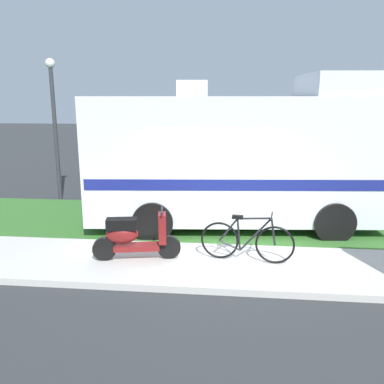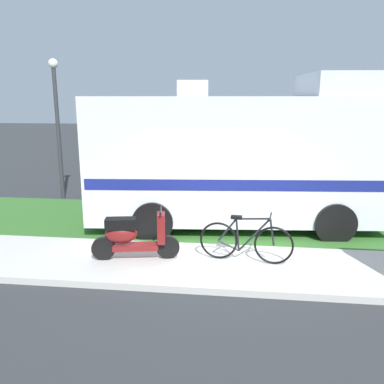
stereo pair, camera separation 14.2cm
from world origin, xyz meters
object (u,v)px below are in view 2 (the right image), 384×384
Objects in this scene: motorhome_rv at (239,156)px; bicycle at (246,241)px; scooter at (132,236)px; street_lamp_post at (57,116)px; pickup_truck_near at (217,160)px.

motorhome_rv is 2.83m from bicycle.
scooter is at bearing -126.07° from motorhome_rv.
street_lamp_post is at bearing 126.55° from scooter.
street_lamp_post reaches higher than pickup_truck_near.
motorhome_rv is at bearing -20.75° from street_lamp_post.
pickup_truck_near is (-0.77, 4.60, -0.80)m from motorhome_rv.
scooter is at bearing -99.25° from pickup_truck_near.
pickup_truck_near is at bearing 80.75° from scooter.
pickup_truck_near is (1.19, 7.28, 0.35)m from scooter.
scooter is 0.95× the size of bicycle.
bicycle is 7.22m from pickup_truck_near.
motorhome_rv reaches higher than scooter.
scooter is 6.25m from street_lamp_post.
motorhome_rv reaches higher than pickup_truck_near.
scooter is 0.30× the size of pickup_truck_near.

